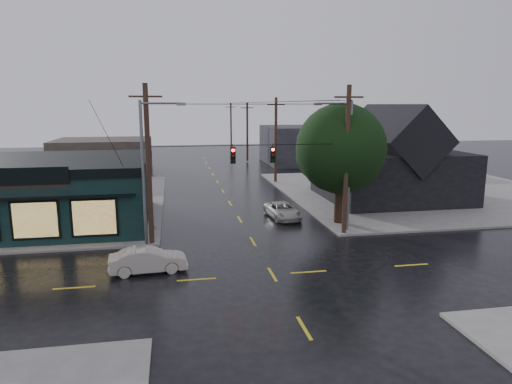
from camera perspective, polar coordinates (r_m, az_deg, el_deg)
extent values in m
plane|color=black|center=(24.61, 2.05, -10.26)|extent=(160.00, 160.00, 0.00)
cube|color=slate|center=(45.84, -29.26, -1.58)|extent=(28.00, 28.00, 0.15)
cube|color=slate|center=(49.99, 19.82, 0.11)|extent=(28.00, 28.00, 0.15)
cube|color=black|center=(37.39, -25.71, -0.41)|extent=(16.00, 12.00, 4.20)
cube|color=black|center=(37.04, -26.02, 3.24)|extent=(16.30, 12.30, 0.60)
cube|color=#FF1E14|center=(31.26, -28.95, 1.66)|extent=(7.00, 0.16, 0.90)
cube|color=black|center=(44.65, 16.36, 2.11)|extent=(12.00, 11.00, 4.50)
cylinder|color=black|center=(34.55, 10.37, -0.47)|extent=(0.70, 0.70, 4.06)
sphere|color=black|center=(34.04, 10.58, 5.36)|extent=(6.64, 6.64, 6.64)
cylinder|color=black|center=(29.44, -0.59, 5.87)|extent=(13.00, 0.04, 0.04)
cube|color=#322924|center=(63.41, -18.52, 4.29)|extent=(12.00, 10.00, 4.40)
cube|color=#242429|center=(70.85, 6.95, 5.90)|extent=(14.00, 12.00, 5.60)
imported|color=#B4AC9E|center=(25.37, -13.31, -8.28)|extent=(4.22, 1.77, 1.36)
imported|color=#BDB7AE|center=(36.15, 3.37, -2.34)|extent=(2.48, 4.61, 1.23)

